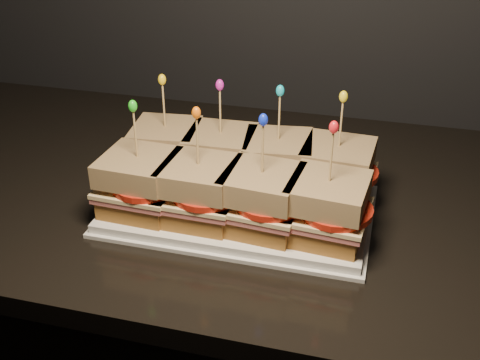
# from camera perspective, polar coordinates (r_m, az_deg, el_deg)

# --- Properties ---
(granite_slab) EXTENTS (2.38, 0.67, 0.03)m
(granite_slab) POSITION_cam_1_polar(r_m,az_deg,el_deg) (1.03, -10.94, 0.11)
(granite_slab) COLOR black
(granite_slab) RESTS_ON cabinet
(platter) EXTENTS (0.37, 0.23, 0.02)m
(platter) POSITION_cam_1_polar(r_m,az_deg,el_deg) (0.89, 0.00, -2.59)
(platter) COLOR white
(platter) RESTS_ON granite_slab
(platter_rim) EXTENTS (0.39, 0.24, 0.01)m
(platter_rim) POSITION_cam_1_polar(r_m,az_deg,el_deg) (0.89, 0.00, -2.91)
(platter_rim) COLOR white
(platter_rim) RESTS_ON granite_slab
(sandwich_0_bread_bot) EXTENTS (0.11, 0.11, 0.03)m
(sandwich_0_bread_bot) POSITION_cam_1_polar(r_m,az_deg,el_deg) (0.96, -6.86, 1.25)
(sandwich_0_bread_bot) COLOR brown
(sandwich_0_bread_bot) RESTS_ON platter
(sandwich_0_ham) EXTENTS (0.12, 0.11, 0.01)m
(sandwich_0_ham) POSITION_cam_1_polar(r_m,az_deg,el_deg) (0.95, -6.92, 2.18)
(sandwich_0_ham) COLOR #BA5C57
(sandwich_0_ham) RESTS_ON sandwich_0_bread_bot
(sandwich_0_cheese) EXTENTS (0.12, 0.12, 0.01)m
(sandwich_0_cheese) POSITION_cam_1_polar(r_m,az_deg,el_deg) (0.95, -6.94, 2.56)
(sandwich_0_cheese) COLOR #F4D896
(sandwich_0_cheese) RESTS_ON sandwich_0_ham
(sandwich_0_tomato) EXTENTS (0.10, 0.10, 0.01)m
(sandwich_0_tomato) POSITION_cam_1_polar(r_m,az_deg,el_deg) (0.94, -6.42, 2.73)
(sandwich_0_tomato) COLOR red
(sandwich_0_tomato) RESTS_ON sandwich_0_cheese
(sandwich_0_bread_top) EXTENTS (0.11, 0.11, 0.03)m
(sandwich_0_bread_top) POSITION_cam_1_polar(r_m,az_deg,el_deg) (0.94, -7.05, 4.13)
(sandwich_0_bread_top) COLOR #5B2D13
(sandwich_0_bread_top) RESTS_ON sandwich_0_tomato
(sandwich_0_pick) EXTENTS (0.00, 0.00, 0.09)m
(sandwich_0_pick) POSITION_cam_1_polar(r_m,az_deg,el_deg) (0.92, -7.23, 6.78)
(sandwich_0_pick) COLOR tan
(sandwich_0_pick) RESTS_ON sandwich_0_bread_top
(sandwich_0_frill) EXTENTS (0.01, 0.01, 0.02)m
(sandwich_0_frill) POSITION_cam_1_polar(r_m,az_deg,el_deg) (0.90, -7.40, 9.43)
(sandwich_0_frill) COLOR yellow
(sandwich_0_frill) RESTS_ON sandwich_0_pick
(sandwich_1_bread_bot) EXTENTS (0.10, 0.10, 0.03)m
(sandwich_1_bread_bot) POSITION_cam_1_polar(r_m,az_deg,el_deg) (0.93, -1.79, 0.61)
(sandwich_1_bread_bot) COLOR brown
(sandwich_1_bread_bot) RESTS_ON platter
(sandwich_1_ham) EXTENTS (0.11, 0.11, 0.01)m
(sandwich_1_ham) POSITION_cam_1_polar(r_m,az_deg,el_deg) (0.92, -1.81, 1.56)
(sandwich_1_ham) COLOR #BA5C57
(sandwich_1_ham) RESTS_ON sandwich_1_bread_bot
(sandwich_1_cheese) EXTENTS (0.11, 0.11, 0.01)m
(sandwich_1_cheese) POSITION_cam_1_polar(r_m,az_deg,el_deg) (0.92, -1.81, 1.94)
(sandwich_1_cheese) COLOR #F4D896
(sandwich_1_cheese) RESTS_ON sandwich_1_ham
(sandwich_1_tomato) EXTENTS (0.10, 0.10, 0.01)m
(sandwich_1_tomato) POSITION_cam_1_polar(r_m,az_deg,el_deg) (0.91, -1.20, 2.11)
(sandwich_1_tomato) COLOR red
(sandwich_1_tomato) RESTS_ON sandwich_1_cheese
(sandwich_1_bread_top) EXTENTS (0.10, 0.10, 0.03)m
(sandwich_1_bread_top) POSITION_cam_1_polar(r_m,az_deg,el_deg) (0.91, -1.84, 3.56)
(sandwich_1_bread_top) COLOR #5B2D13
(sandwich_1_bread_top) RESTS_ON sandwich_1_tomato
(sandwich_1_pick) EXTENTS (0.00, 0.00, 0.09)m
(sandwich_1_pick) POSITION_cam_1_polar(r_m,az_deg,el_deg) (0.89, -1.89, 6.27)
(sandwich_1_pick) COLOR tan
(sandwich_1_pick) RESTS_ON sandwich_1_bread_top
(sandwich_1_frill) EXTENTS (0.01, 0.01, 0.02)m
(sandwich_1_frill) POSITION_cam_1_polar(r_m,az_deg,el_deg) (0.87, -1.94, 9.00)
(sandwich_1_frill) COLOR #C11D9C
(sandwich_1_frill) RESTS_ON sandwich_1_pick
(sandwich_2_bread_bot) EXTENTS (0.11, 0.11, 0.03)m
(sandwich_2_bread_bot) POSITION_cam_1_polar(r_m,az_deg,el_deg) (0.91, 3.53, -0.08)
(sandwich_2_bread_bot) COLOR brown
(sandwich_2_bread_bot) RESTS_ON platter
(sandwich_2_ham) EXTENTS (0.12, 0.12, 0.01)m
(sandwich_2_ham) POSITION_cam_1_polar(r_m,az_deg,el_deg) (0.91, 3.56, 0.89)
(sandwich_2_ham) COLOR #BA5C57
(sandwich_2_ham) RESTS_ON sandwich_2_bread_bot
(sandwich_2_cheese) EXTENTS (0.12, 0.12, 0.01)m
(sandwich_2_cheese) POSITION_cam_1_polar(r_m,az_deg,el_deg) (0.90, 3.58, 1.28)
(sandwich_2_cheese) COLOR #F4D896
(sandwich_2_cheese) RESTS_ON sandwich_2_ham
(sandwich_2_tomato) EXTENTS (0.10, 0.10, 0.01)m
(sandwich_2_tomato) POSITION_cam_1_polar(r_m,az_deg,el_deg) (0.89, 4.27, 1.43)
(sandwich_2_tomato) COLOR red
(sandwich_2_tomato) RESTS_ON sandwich_2_cheese
(sandwich_2_bread_top) EXTENTS (0.11, 0.11, 0.03)m
(sandwich_2_bread_top) POSITION_cam_1_polar(r_m,az_deg,el_deg) (0.89, 3.63, 2.92)
(sandwich_2_bread_top) COLOR #5B2D13
(sandwich_2_bread_top) RESTS_ON sandwich_2_tomato
(sandwich_2_pick) EXTENTS (0.00, 0.00, 0.09)m
(sandwich_2_pick) POSITION_cam_1_polar(r_m,az_deg,el_deg) (0.87, 3.73, 5.68)
(sandwich_2_pick) COLOR tan
(sandwich_2_pick) RESTS_ON sandwich_2_bread_top
(sandwich_2_frill) EXTENTS (0.01, 0.01, 0.02)m
(sandwich_2_frill) POSITION_cam_1_polar(r_m,az_deg,el_deg) (0.85, 3.83, 8.45)
(sandwich_2_frill) COLOR #11A4B8
(sandwich_2_frill) RESTS_ON sandwich_2_pick
(sandwich_3_bread_bot) EXTENTS (0.10, 0.10, 0.03)m
(sandwich_3_bread_bot) POSITION_cam_1_polar(r_m,az_deg,el_deg) (0.90, 9.02, -0.78)
(sandwich_3_bread_bot) COLOR brown
(sandwich_3_bread_bot) RESTS_ON platter
(sandwich_3_ham) EXTENTS (0.11, 0.11, 0.01)m
(sandwich_3_ham) POSITION_cam_1_polar(r_m,az_deg,el_deg) (0.90, 9.10, 0.19)
(sandwich_3_ham) COLOR #BA5C57
(sandwich_3_ham) RESTS_ON sandwich_3_bread_bot
(sandwich_3_cheese) EXTENTS (0.11, 0.11, 0.01)m
(sandwich_3_cheese) POSITION_cam_1_polar(r_m,az_deg,el_deg) (0.89, 9.14, 0.58)
(sandwich_3_cheese) COLOR #F4D896
(sandwich_3_cheese) RESTS_ON sandwich_3_ham
(sandwich_3_tomato) EXTENTS (0.10, 0.10, 0.01)m
(sandwich_3_tomato) POSITION_cam_1_polar(r_m,az_deg,el_deg) (0.88, 9.90, 0.73)
(sandwich_3_tomato) COLOR red
(sandwich_3_tomato) RESTS_ON sandwich_3_cheese
(sandwich_3_bread_top) EXTENTS (0.10, 0.10, 0.03)m
(sandwich_3_bread_top) POSITION_cam_1_polar(r_m,az_deg,el_deg) (0.88, 9.28, 2.23)
(sandwich_3_bread_top) COLOR #5B2D13
(sandwich_3_bread_top) RESTS_ON sandwich_3_tomato
(sandwich_3_pick) EXTENTS (0.00, 0.00, 0.09)m
(sandwich_3_pick) POSITION_cam_1_polar(r_m,az_deg,el_deg) (0.86, 9.53, 5.01)
(sandwich_3_pick) COLOR tan
(sandwich_3_pick) RESTS_ON sandwich_3_bread_top
(sandwich_3_frill) EXTENTS (0.01, 0.01, 0.02)m
(sandwich_3_frill) POSITION_cam_1_polar(r_m,az_deg,el_deg) (0.84, 9.78, 7.80)
(sandwich_3_frill) COLOR yellow
(sandwich_3_frill) RESTS_ON sandwich_3_pick
(sandwich_4_bread_bot) EXTENTS (0.10, 0.10, 0.03)m
(sandwich_4_bread_bot) POSITION_cam_1_polar(r_m,az_deg,el_deg) (0.87, -9.32, -1.89)
(sandwich_4_bread_bot) COLOR brown
(sandwich_4_bread_bot) RESTS_ON platter
(sandwich_4_ham) EXTENTS (0.11, 0.11, 0.01)m
(sandwich_4_ham) POSITION_cam_1_polar(r_m,az_deg,el_deg) (0.87, -9.41, -0.90)
(sandwich_4_ham) COLOR #BA5C57
(sandwich_4_ham) RESTS_ON sandwich_4_bread_bot
(sandwich_4_cheese) EXTENTS (0.11, 0.11, 0.01)m
(sandwich_4_cheese) POSITION_cam_1_polar(r_m,az_deg,el_deg) (0.86, -9.45, -0.50)
(sandwich_4_cheese) COLOR #F4D896
(sandwich_4_cheese) RESTS_ON sandwich_4_ham
(sandwich_4_tomato) EXTENTS (0.10, 0.10, 0.01)m
(sandwich_4_tomato) POSITION_cam_1_polar(r_m,az_deg,el_deg) (0.85, -8.91, -0.36)
(sandwich_4_tomato) COLOR red
(sandwich_4_tomato) RESTS_ON sandwich_4_cheese
(sandwich_4_bread_top) EXTENTS (0.10, 0.10, 0.03)m
(sandwich_4_bread_top) POSITION_cam_1_polar(r_m,az_deg,el_deg) (0.85, -9.61, 1.19)
(sandwich_4_bread_top) COLOR #5B2D13
(sandwich_4_bread_top) RESTS_ON sandwich_4_tomato
(sandwich_4_pick) EXTENTS (0.00, 0.00, 0.09)m
(sandwich_4_pick) POSITION_cam_1_polar(r_m,az_deg,el_deg) (0.83, -9.87, 4.05)
(sandwich_4_pick) COLOR tan
(sandwich_4_pick) RESTS_ON sandwich_4_bread_top
(sandwich_4_frill) EXTENTS (0.01, 0.01, 0.02)m
(sandwich_4_frill) POSITION_cam_1_polar(r_m,az_deg,el_deg) (0.81, -10.14, 6.93)
(sandwich_4_frill) COLOR green
(sandwich_4_frill) RESTS_ON sandwich_4_pick
(sandwich_5_bread_bot) EXTENTS (0.10, 0.10, 0.03)m
(sandwich_5_bread_bot) POSITION_cam_1_polar(r_m,az_deg,el_deg) (0.85, -3.82, -2.71)
(sandwich_5_bread_bot) COLOR brown
(sandwich_5_bread_bot) RESTS_ON platter
(sandwich_5_ham) EXTENTS (0.11, 0.10, 0.01)m
(sandwich_5_ham) POSITION_cam_1_polar(r_m,az_deg,el_deg) (0.84, -3.86, -1.69)
(sandwich_5_ham) COLOR #BA5C57
(sandwich_5_ham) RESTS_ON sandwich_5_bread_bot
(sandwich_5_cheese) EXTENTS (0.11, 0.11, 0.01)m
(sandwich_5_cheese) POSITION_cam_1_polar(r_m,az_deg,el_deg) (0.83, -3.87, -1.28)
(sandwich_5_cheese) COLOR #F4D896
(sandwich_5_cheese) RESTS_ON sandwich_5_ham
(sandwich_5_tomato) EXTENTS (0.10, 0.10, 0.01)m
(sandwich_5_tomato) POSITION_cam_1_polar(r_m,az_deg,el_deg) (0.82, -3.23, -1.14)
(sandwich_5_tomato) COLOR red
(sandwich_5_tomato) RESTS_ON sandwich_5_cheese
(sandwich_5_bread_top) EXTENTS (0.10, 0.10, 0.03)m
(sandwich_5_bread_top) POSITION_cam_1_polar(r_m,az_deg,el_deg) (0.82, -3.94, 0.46)
(sandwich_5_bread_top) COLOR #5B2D13
(sandwich_5_bread_top) RESTS_ON sandwich_5_tomato
(sandwich_5_pick) EXTENTS (0.00, 0.00, 0.09)m
(sandwich_5_pick) POSITION_cam_1_polar(r_m,az_deg,el_deg) (0.80, -4.05, 3.40)
(sandwich_5_pick) COLOR tan
(sandwich_5_pick) RESTS_ON sandwich_5_bread_top
(sandwich_5_frill) EXTENTS (0.01, 0.01, 0.02)m
(sandwich_5_frill) POSITION_cam_1_polar(r_m,az_deg,el_deg) (0.78, -4.17, 6.38)
(sandwich_5_frill) COLOR orange
(sandwich_5_frill) RESTS_ON sandwich_5_pick
(sandwich_6_bread_bot) EXTENTS (0.10, 0.10, 0.03)m
(sandwich_6_bread_bot) POSITION_cam_1_polar(r_m,az_deg,el_deg) (0.83, 2.03, -3.54)
(sandwich_6_bread_bot) COLOR brown
(sandwich_6_bread_bot) RESTS_ON platter
(sandwich_6_ham) EXTENTS (0.11, 0.11, 0.01)m
(sandwich_6_ham) POSITION_cam_1_polar(r_m,az_deg,el_deg) (0.82, 2.05, -2.52)
(sandwich_6_ham) COLOR #BA5C57
(sandwich_6_ham) RESTS_ON sandwich_6_bread_bot
(sandwich_6_cheese) EXTENTS (0.12, 0.11, 0.01)m
(sandwich_6_cheese) POSITION_cam_1_polar(r_m,az_deg,el_deg) (0.81, 2.06, -2.10)
(sandwich_6_cheese) COLOR #F4D896
(sandwich_6_cheese) RESTS_ON sandwich_6_ham
(sandwich_6_tomato) EXTENTS (0.10, 0.10, 0.01)m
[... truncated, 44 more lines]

